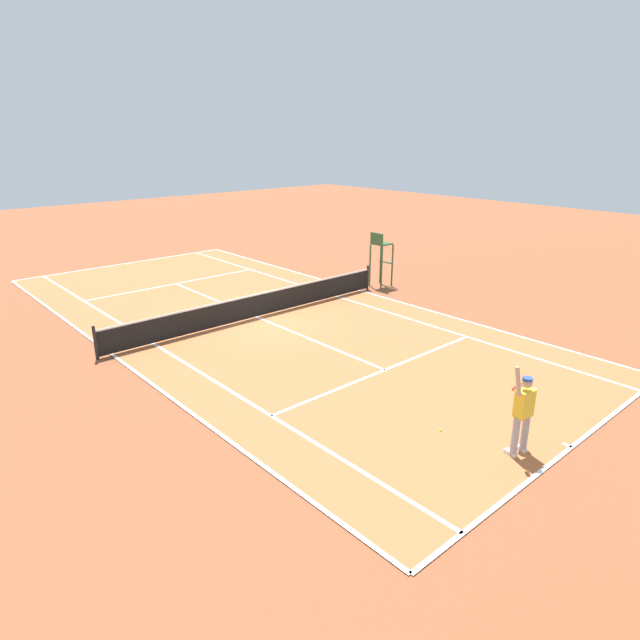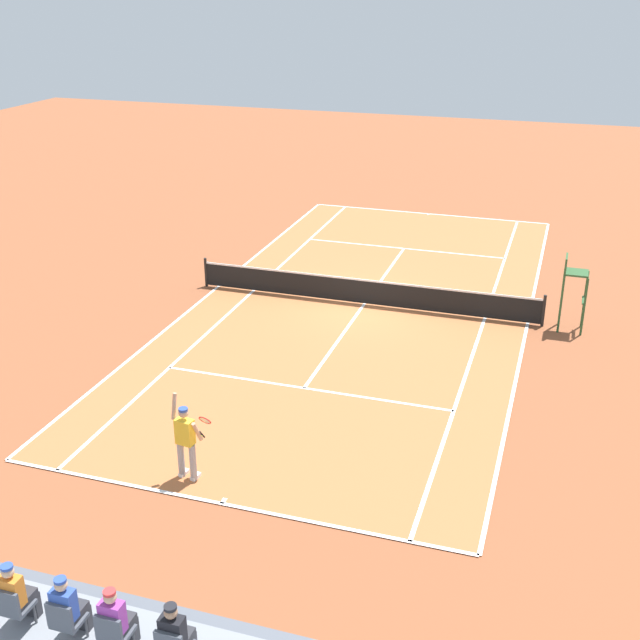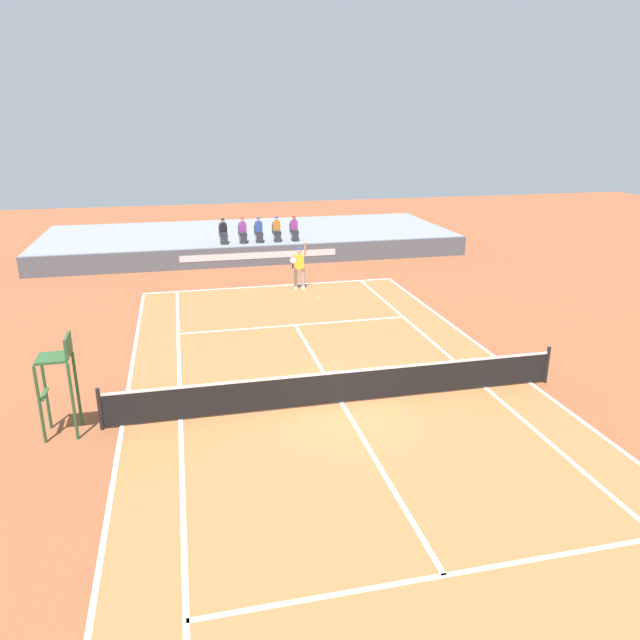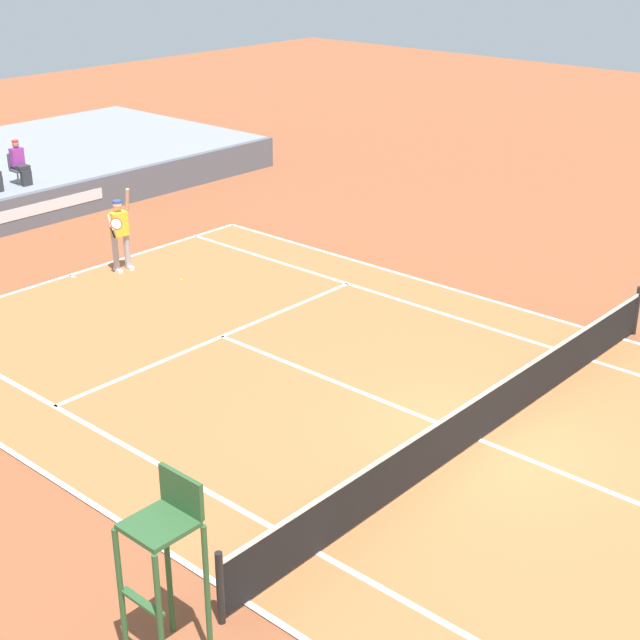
{
  "view_description": "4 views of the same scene",
  "coord_description": "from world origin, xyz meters",
  "px_view_note": "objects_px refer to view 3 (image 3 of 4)",
  "views": [
    {
      "loc": [
        11.03,
        16.01,
        6.54
      ],
      "look_at": [
        0.34,
        3.93,
        1.0
      ],
      "focal_mm": 30.61,
      "sensor_mm": 36.0,
      "label": 1
    },
    {
      "loc": [
        -6.37,
        24.84,
        10.48
      ],
      "look_at": [
        0.34,
        3.93,
        1.0
      ],
      "focal_mm": 45.17,
      "sensor_mm": 36.0,
      "label": 2
    },
    {
      "loc": [
        -3.77,
        -13.66,
        7.07
      ],
      "look_at": [
        0.34,
        3.93,
        1.0
      ],
      "focal_mm": 33.74,
      "sensor_mm": 36.0,
      "label": 3
    },
    {
      "loc": [
        -12.14,
        -7.17,
        8.22
      ],
      "look_at": [
        0.34,
        3.93,
        1.0
      ],
      "focal_mm": 52.98,
      "sensor_mm": 36.0,
      "label": 4
    }
  ],
  "objects_px": {
    "spectator_seated_2": "(259,230)",
    "tennis_ball": "(319,298)",
    "spectator_seated_4": "(294,229)",
    "umpire_chair": "(59,373)",
    "spectator_seated_0": "(223,232)",
    "tennis_player": "(299,267)",
    "spectator_seated_1": "(243,231)",
    "spectator_seated_3": "(277,230)"
  },
  "relations": [
    {
      "from": "spectator_seated_2",
      "to": "tennis_ball",
      "type": "height_order",
      "value": "spectator_seated_2"
    },
    {
      "from": "spectator_seated_2",
      "to": "spectator_seated_4",
      "type": "distance_m",
      "value": 1.86
    },
    {
      "from": "tennis_ball",
      "to": "umpire_chair",
      "type": "distance_m",
      "value": 12.77
    },
    {
      "from": "spectator_seated_0",
      "to": "tennis_player",
      "type": "relative_size",
      "value": 0.61
    },
    {
      "from": "tennis_player",
      "to": "umpire_chair",
      "type": "xyz_separation_m",
      "value": [
        -7.83,
        -11.21,
        0.56
      ]
    },
    {
      "from": "spectator_seated_2",
      "to": "umpire_chair",
      "type": "xyz_separation_m",
      "value": [
        -6.88,
        -17.0,
        -0.06
      ]
    },
    {
      "from": "spectator_seated_1",
      "to": "tennis_ball",
      "type": "xyz_separation_m",
      "value": [
        2.28,
        -7.44,
        -1.58
      ]
    },
    {
      "from": "tennis_player",
      "to": "tennis_ball",
      "type": "height_order",
      "value": "tennis_player"
    },
    {
      "from": "tennis_player",
      "to": "tennis_ball",
      "type": "distance_m",
      "value": 1.97
    },
    {
      "from": "tennis_ball",
      "to": "tennis_player",
      "type": "bearing_deg",
      "value": 106.56
    },
    {
      "from": "spectator_seated_2",
      "to": "tennis_player",
      "type": "relative_size",
      "value": 0.61
    },
    {
      "from": "spectator_seated_3",
      "to": "spectator_seated_4",
      "type": "bearing_deg",
      "value": 0.0
    },
    {
      "from": "spectator_seated_3",
      "to": "tennis_ball",
      "type": "bearing_deg",
      "value": -86.07
    },
    {
      "from": "umpire_chair",
      "to": "spectator_seated_0",
      "type": "bearing_deg",
      "value": 73.41
    },
    {
      "from": "tennis_ball",
      "to": "umpire_chair",
      "type": "xyz_separation_m",
      "value": [
        -8.32,
        -9.56,
        1.52
      ]
    },
    {
      "from": "tennis_ball",
      "to": "spectator_seated_1",
      "type": "bearing_deg",
      "value": 107.02
    },
    {
      "from": "spectator_seated_0",
      "to": "spectator_seated_3",
      "type": "relative_size",
      "value": 1.0
    },
    {
      "from": "spectator_seated_4",
      "to": "tennis_ball",
      "type": "height_order",
      "value": "spectator_seated_4"
    },
    {
      "from": "spectator_seated_3",
      "to": "tennis_player",
      "type": "distance_m",
      "value": 5.82
    },
    {
      "from": "spectator_seated_1",
      "to": "tennis_ball",
      "type": "relative_size",
      "value": 18.6
    },
    {
      "from": "spectator_seated_1",
      "to": "spectator_seated_2",
      "type": "bearing_deg",
      "value": 0.0
    },
    {
      "from": "spectator_seated_2",
      "to": "spectator_seated_4",
      "type": "xyz_separation_m",
      "value": [
        1.86,
        0.0,
        0.0
      ]
    },
    {
      "from": "spectator_seated_0",
      "to": "spectator_seated_4",
      "type": "xyz_separation_m",
      "value": [
        3.67,
        0.0,
        0.0
      ]
    },
    {
      "from": "spectator_seated_0",
      "to": "spectator_seated_4",
      "type": "relative_size",
      "value": 1.0
    },
    {
      "from": "spectator_seated_1",
      "to": "spectator_seated_3",
      "type": "xyz_separation_m",
      "value": [
        1.77,
        0.0,
        0.0
      ]
    },
    {
      "from": "umpire_chair",
      "to": "tennis_ball",
      "type": "bearing_deg",
      "value": 48.95
    },
    {
      "from": "spectator_seated_1",
      "to": "umpire_chair",
      "type": "bearing_deg",
      "value": -109.58
    },
    {
      "from": "spectator_seated_3",
      "to": "tennis_player",
      "type": "relative_size",
      "value": 0.61
    },
    {
      "from": "spectator_seated_3",
      "to": "tennis_ball",
      "type": "relative_size",
      "value": 18.6
    },
    {
      "from": "tennis_player",
      "to": "spectator_seated_1",
      "type": "bearing_deg",
      "value": 107.15
    },
    {
      "from": "umpire_chair",
      "to": "spectator_seated_2",
      "type": "bearing_deg",
      "value": 67.97
    },
    {
      "from": "spectator_seated_0",
      "to": "umpire_chair",
      "type": "height_order",
      "value": "umpire_chair"
    },
    {
      "from": "spectator_seated_4",
      "to": "tennis_ball",
      "type": "distance_m",
      "value": 7.61
    },
    {
      "from": "spectator_seated_0",
      "to": "spectator_seated_3",
      "type": "height_order",
      "value": "same"
    },
    {
      "from": "spectator_seated_2",
      "to": "tennis_ball",
      "type": "bearing_deg",
      "value": -78.99
    },
    {
      "from": "spectator_seated_0",
      "to": "spectator_seated_1",
      "type": "distance_m",
      "value": 0.98
    },
    {
      "from": "spectator_seated_0",
      "to": "umpire_chair",
      "type": "bearing_deg",
      "value": -106.59
    },
    {
      "from": "spectator_seated_1",
      "to": "spectator_seated_2",
      "type": "relative_size",
      "value": 1.0
    },
    {
      "from": "spectator_seated_0",
      "to": "tennis_ball",
      "type": "height_order",
      "value": "spectator_seated_0"
    },
    {
      "from": "spectator_seated_3",
      "to": "umpire_chair",
      "type": "bearing_deg",
      "value": -114.69
    },
    {
      "from": "spectator_seated_0",
      "to": "spectator_seated_1",
      "type": "relative_size",
      "value": 1.0
    },
    {
      "from": "spectator_seated_1",
      "to": "tennis_player",
      "type": "height_order",
      "value": "spectator_seated_1"
    }
  ]
}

